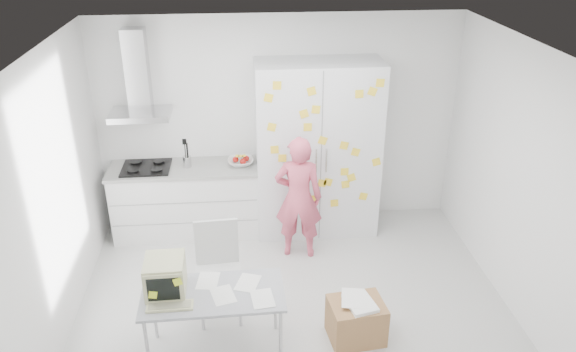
{
  "coord_description": "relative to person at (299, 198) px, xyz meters",
  "views": [
    {
      "loc": [
        -0.48,
        -4.64,
        3.82
      ],
      "look_at": [
        0.0,
        0.74,
        1.21
      ],
      "focal_mm": 35.0,
      "sensor_mm": 36.0,
      "label": 1
    }
  ],
  "objects": [
    {
      "name": "tall_cabinet",
      "position": [
        0.3,
        0.6,
        0.34
      ],
      "size": [
        1.5,
        0.68,
        2.2
      ],
      "color": "silver",
      "rests_on": "ground"
    },
    {
      "name": "chair",
      "position": [
        -0.92,
        -1.0,
        -0.18
      ],
      "size": [
        0.49,
        0.49,
        1.02
      ],
      "rotation": [
        0.0,
        0.0,
        0.06
      ],
      "color": "silver",
      "rests_on": "ground"
    },
    {
      "name": "walls",
      "position": [
        -0.15,
        -0.35,
        0.59
      ],
      "size": [
        4.52,
        4.01,
        2.7
      ],
      "color": "white",
      "rests_on": "ground"
    },
    {
      "name": "floor",
      "position": [
        -0.15,
        -1.07,
        -0.77
      ],
      "size": [
        4.5,
        4.0,
        0.02
      ],
      "primitive_type": "cube",
      "color": "silver",
      "rests_on": "ground"
    },
    {
      "name": "counter_run",
      "position": [
        -1.35,
        0.63,
        -0.29
      ],
      "size": [
        1.84,
        0.63,
        1.28
      ],
      "color": "white",
      "rests_on": "ground"
    },
    {
      "name": "range_hood",
      "position": [
        -1.8,
        0.76,
        1.2
      ],
      "size": [
        0.7,
        0.48,
        1.01
      ],
      "color": "silver",
      "rests_on": "walls"
    },
    {
      "name": "ceiling",
      "position": [
        -0.15,
        -1.07,
        1.94
      ],
      "size": [
        4.5,
        4.0,
        0.02
      ],
      "primitive_type": "cube",
      "color": "white",
      "rests_on": "walls"
    },
    {
      "name": "person",
      "position": [
        0.0,
        0.0,
        0.0
      ],
      "size": [
        0.6,
        0.45,
        1.52
      ],
      "primitive_type": "imported",
      "rotation": [
        0.0,
        0.0,
        2.99
      ],
      "color": "#D25169",
      "rests_on": "ground"
    },
    {
      "name": "desk",
      "position": [
        -1.2,
        -1.57,
        0.01
      ],
      "size": [
        1.29,
        0.66,
        1.02
      ],
      "rotation": [
        0.0,
        0.0,
        0.02
      ],
      "color": "#989AA2",
      "rests_on": "ground"
    },
    {
      "name": "cardboard_box",
      "position": [
        0.4,
        -1.52,
        -0.55
      ],
      "size": [
        0.56,
        0.47,
        0.45
      ],
      "rotation": [
        0.0,
        0.0,
        0.12
      ],
      "color": "#A07345",
      "rests_on": "ground"
    }
  ]
}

